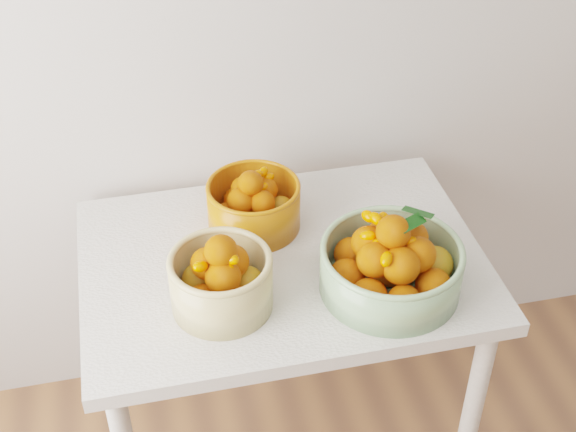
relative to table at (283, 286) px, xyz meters
name	(u,v)px	position (x,y,z in m)	size (l,w,h in m)	color
table	(283,286)	(0.00, 0.00, 0.00)	(1.00, 0.70, 0.75)	silver
bowl_cream	(221,280)	(-0.17, -0.13, 0.17)	(0.29, 0.29, 0.20)	tan
bowl_green	(391,264)	(0.23, -0.16, 0.17)	(0.44, 0.44, 0.22)	#8BB181
bowl_orange	(253,205)	(-0.05, 0.14, 0.16)	(0.30, 0.30, 0.17)	#C65B0F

